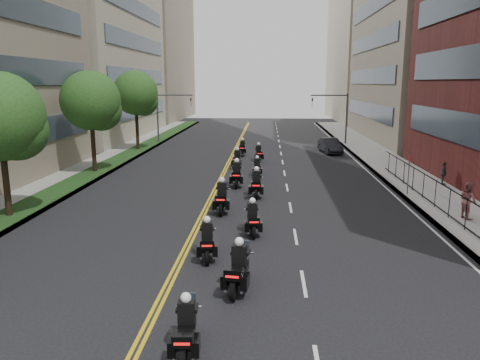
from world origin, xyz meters
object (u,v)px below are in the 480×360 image
object	(u,v)px
motorcycle_6	(237,175)
motorcycle_8	(237,160)
motorcycle_1	(238,270)
pedestrian_b	(468,200)
motorcycle_0	(186,331)
parked_sedan	(330,146)
pedestrian_c	(444,173)
motorcycle_2	(207,242)
motorcycle_10	(242,149)
motorcycle_5	(256,185)
motorcycle_4	(222,199)
motorcycle_3	(253,220)
motorcycle_9	(259,154)
motorcycle_7	(257,168)

from	to	relation	value
motorcycle_6	motorcycle_8	size ratio (longest dim) A/B	1.12
motorcycle_1	pedestrian_b	size ratio (longest dim) A/B	1.32
pedestrian_b	motorcycle_6	bearing A→B (deg)	43.99
motorcycle_0	parked_sedan	world-z (taller)	motorcycle_0
motorcycle_0	pedestrian_b	size ratio (longest dim) A/B	1.18
motorcycle_6	pedestrian_c	distance (m)	13.65
motorcycle_2	motorcycle_10	xyz separation A→B (m)	(-0.06, 26.32, -0.01)
motorcycle_2	motorcycle_10	distance (m)	26.32
parked_sedan	pedestrian_c	world-z (taller)	pedestrian_c
motorcycle_5	motorcycle_6	distance (m)	3.18
motorcycle_4	motorcycle_5	world-z (taller)	motorcycle_4
motorcycle_3	parked_sedan	distance (m)	26.33
motorcycle_1	motorcycle_4	distance (m)	9.61
motorcycle_2	motorcycle_3	xyz separation A→B (m)	(1.68, 3.11, -0.00)
motorcycle_3	motorcycle_10	xyz separation A→B (m)	(-1.74, 23.21, -0.00)
motorcycle_0	motorcycle_1	world-z (taller)	motorcycle_1
motorcycle_5	motorcycle_6	bearing A→B (deg)	115.95
motorcycle_5	motorcycle_9	xyz separation A→B (m)	(-0.13, 13.00, -0.09)
motorcycle_7	motorcycle_1	bearing A→B (deg)	-93.36
pedestrian_b	motorcycle_7	bearing A→B (deg)	29.95
motorcycle_2	motorcycle_6	xyz separation A→B (m)	(0.29, 13.03, 0.08)
motorcycle_0	pedestrian_b	distance (m)	17.22
motorcycle_7	motorcycle_8	world-z (taller)	motorcycle_8
motorcycle_1	motorcycle_4	xyz separation A→B (m)	(-1.48, 9.49, 0.03)
motorcycle_5	motorcycle_4	bearing A→B (deg)	-116.34
motorcycle_5	motorcycle_10	distance (m)	16.25
motorcycle_0	motorcycle_10	size ratio (longest dim) A/B	0.97
motorcycle_4	motorcycle_9	distance (m)	16.59
motorcycle_2	pedestrian_c	xyz separation A→B (m)	(13.93, 13.60, 0.25)
motorcycle_0	motorcycle_10	world-z (taller)	motorcycle_10
motorcycle_3	motorcycle_6	xyz separation A→B (m)	(-1.39, 9.92, 0.08)
motorcycle_4	pedestrian_c	size ratio (longest dim) A/B	1.67
motorcycle_8	pedestrian_c	distance (m)	15.35
motorcycle_0	motorcycle_2	distance (m)	6.64
motorcycle_6	motorcycle_2	bearing A→B (deg)	-92.93
motorcycle_7	parked_sedan	size ratio (longest dim) A/B	0.48
pedestrian_b	pedestrian_c	distance (m)	8.02
motorcycle_6	motorcycle_0	bearing A→B (deg)	-91.57
motorcycle_7	motorcycle_8	size ratio (longest dim) A/B	0.90
motorcycle_4	parked_sedan	bearing A→B (deg)	66.93
motorcycle_1	motorcycle_8	xyz separation A→B (m)	(-1.53, 22.61, -0.05)
motorcycle_5	motorcycle_7	world-z (taller)	motorcycle_5
motorcycle_6	parked_sedan	xyz separation A→B (m)	(8.14, 15.54, -0.03)
motorcycle_7	motorcycle_6	bearing A→B (deg)	-112.66
parked_sedan	pedestrian_c	bearing A→B (deg)	-77.45
motorcycle_3	motorcycle_9	world-z (taller)	motorcycle_3
motorcycle_10	pedestrian_c	distance (m)	18.91
motorcycle_1	pedestrian_b	distance (m)	13.86
pedestrian_c	motorcycle_1	bearing A→B (deg)	156.68
motorcycle_2	motorcycle_5	bearing A→B (deg)	73.68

